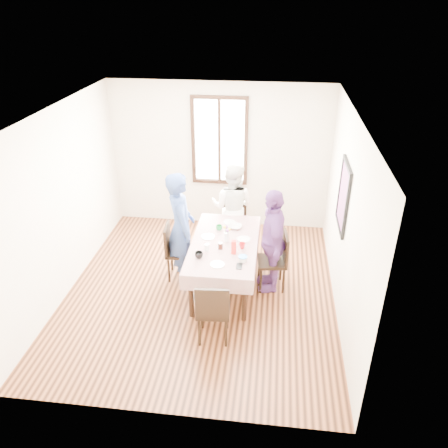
{
  "coord_description": "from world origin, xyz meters",
  "views": [
    {
      "loc": [
        1.01,
        -5.4,
        4.09
      ],
      "look_at": [
        0.34,
        0.13,
        1.1
      ],
      "focal_mm": 35.45,
      "sensor_mm": 36.0,
      "label": 1
    }
  ],
  "objects_px": {
    "chair_right": "(272,261)",
    "person_left": "(180,227)",
    "dining_table": "(224,264)",
    "person_far": "(232,207)",
    "chair_far": "(232,224)",
    "person_right": "(272,241)",
    "chair_left": "(180,252)",
    "chair_near": "(213,309)"
  },
  "relations": [
    {
      "from": "chair_left",
      "to": "chair_near",
      "type": "height_order",
      "value": "same"
    },
    {
      "from": "person_left",
      "to": "person_right",
      "type": "distance_m",
      "value": 1.4
    },
    {
      "from": "chair_left",
      "to": "person_right",
      "type": "distance_m",
      "value": 1.46
    },
    {
      "from": "chair_right",
      "to": "person_far",
      "type": "height_order",
      "value": "person_far"
    },
    {
      "from": "person_far",
      "to": "person_right",
      "type": "bearing_deg",
      "value": 132.82
    },
    {
      "from": "chair_right",
      "to": "chair_near",
      "type": "relative_size",
      "value": 1.0
    },
    {
      "from": "person_far",
      "to": "chair_far",
      "type": "bearing_deg",
      "value": -79.63
    },
    {
      "from": "chair_right",
      "to": "person_far",
      "type": "xyz_separation_m",
      "value": [
        -0.71,
        1.09,
        0.33
      ]
    },
    {
      "from": "dining_table",
      "to": "person_far",
      "type": "height_order",
      "value": "person_far"
    },
    {
      "from": "dining_table",
      "to": "chair_left",
      "type": "bearing_deg",
      "value": 167.43
    },
    {
      "from": "chair_right",
      "to": "person_left",
      "type": "xyz_separation_m",
      "value": [
        -1.41,
        0.11,
        0.43
      ]
    },
    {
      "from": "dining_table",
      "to": "person_left",
      "type": "relative_size",
      "value": 0.96
    },
    {
      "from": "chair_right",
      "to": "person_right",
      "type": "relative_size",
      "value": 0.56
    },
    {
      "from": "chair_right",
      "to": "person_right",
      "type": "bearing_deg",
      "value": 83.09
    },
    {
      "from": "chair_left",
      "to": "chair_near",
      "type": "xyz_separation_m",
      "value": [
        0.71,
        -1.33,
        0.0
      ]
    },
    {
      "from": "chair_right",
      "to": "person_right",
      "type": "height_order",
      "value": "person_right"
    },
    {
      "from": "chair_far",
      "to": "chair_near",
      "type": "xyz_separation_m",
      "value": [
        0.0,
        -2.33,
        0.0
      ]
    },
    {
      "from": "dining_table",
      "to": "person_right",
      "type": "bearing_deg",
      "value": 4.37
    },
    {
      "from": "chair_left",
      "to": "chair_far",
      "type": "distance_m",
      "value": 1.23
    },
    {
      "from": "chair_right",
      "to": "person_far",
      "type": "relative_size",
      "value": 0.58
    },
    {
      "from": "chair_far",
      "to": "person_right",
      "type": "height_order",
      "value": "person_right"
    },
    {
      "from": "chair_far",
      "to": "person_far",
      "type": "distance_m",
      "value": 0.33
    },
    {
      "from": "chair_left",
      "to": "chair_near",
      "type": "bearing_deg",
      "value": 23.06
    },
    {
      "from": "person_far",
      "to": "person_left",
      "type": "bearing_deg",
      "value": 65.21
    },
    {
      "from": "chair_far",
      "to": "person_far",
      "type": "relative_size",
      "value": 0.58
    },
    {
      "from": "chair_near",
      "to": "person_left",
      "type": "height_order",
      "value": "person_left"
    },
    {
      "from": "chair_near",
      "to": "person_far",
      "type": "height_order",
      "value": "person_far"
    },
    {
      "from": "chair_far",
      "to": "person_right",
      "type": "bearing_deg",
      "value": 127.36
    },
    {
      "from": "chair_near",
      "to": "person_right",
      "type": "height_order",
      "value": "person_right"
    },
    {
      "from": "chair_far",
      "to": "person_left",
      "type": "distance_m",
      "value": 1.3
    },
    {
      "from": "chair_left",
      "to": "person_left",
      "type": "bearing_deg",
      "value": 84.76
    },
    {
      "from": "person_far",
      "to": "person_right",
      "type": "distance_m",
      "value": 1.29
    },
    {
      "from": "chair_far",
      "to": "person_right",
      "type": "distance_m",
      "value": 1.36
    },
    {
      "from": "chair_left",
      "to": "person_right",
      "type": "relative_size",
      "value": 0.56
    },
    {
      "from": "chair_far",
      "to": "dining_table",
      "type": "bearing_deg",
      "value": 95.4
    },
    {
      "from": "person_right",
      "to": "person_far",
      "type": "bearing_deg",
      "value": -155.43
    },
    {
      "from": "dining_table",
      "to": "chair_far",
      "type": "relative_size",
      "value": 1.86
    },
    {
      "from": "chair_near",
      "to": "person_left",
      "type": "xyz_separation_m",
      "value": [
        -0.69,
        1.33,
        0.43
      ]
    },
    {
      "from": "dining_table",
      "to": "chair_far",
      "type": "xyz_separation_m",
      "value": [
        0.0,
        1.17,
        0.08
      ]
    },
    {
      "from": "dining_table",
      "to": "chair_left",
      "type": "relative_size",
      "value": 1.86
    },
    {
      "from": "dining_table",
      "to": "chair_far",
      "type": "distance_m",
      "value": 1.17
    },
    {
      "from": "chair_left",
      "to": "person_right",
      "type": "height_order",
      "value": "person_right"
    }
  ]
}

